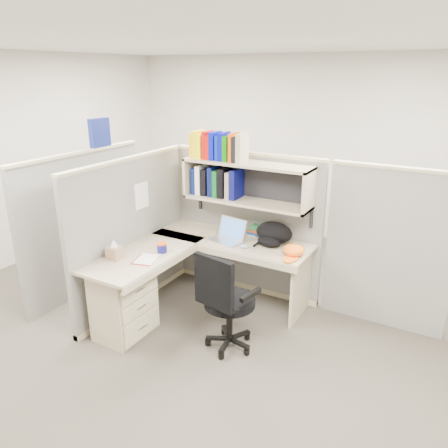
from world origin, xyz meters
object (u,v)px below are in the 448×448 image
Objects in this scene: laptop at (225,231)px; backpack at (272,234)px; snack_canister at (162,247)px; task_chair at (227,316)px; desk at (154,286)px.

backpack is at bearing 30.44° from laptop.
task_chair reaches higher than snack_canister.
laptop is 3.33× the size of snack_canister.
backpack is 1.05m from task_chair.
task_chair is at bearing -49.90° from laptop.
backpack is (0.85, 0.93, 0.41)m from desk.
task_chair reaches higher than laptop.
task_chair is (0.82, 0.00, -0.09)m from desk.
task_chair is at bearing -73.54° from backpack.
task_chair is (0.85, -0.19, -0.43)m from snack_canister.
snack_canister is at bearing 98.20° from desk.
laptop reaches higher than snack_canister.
backpack is 3.82× the size of snack_canister.
laptop is 0.87× the size of backpack.
task_chair reaches higher than backpack.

